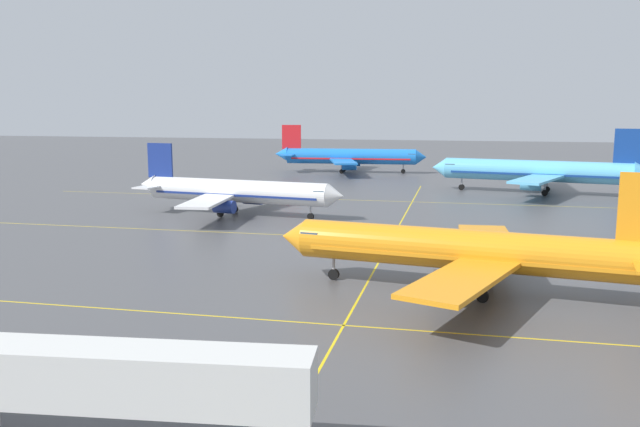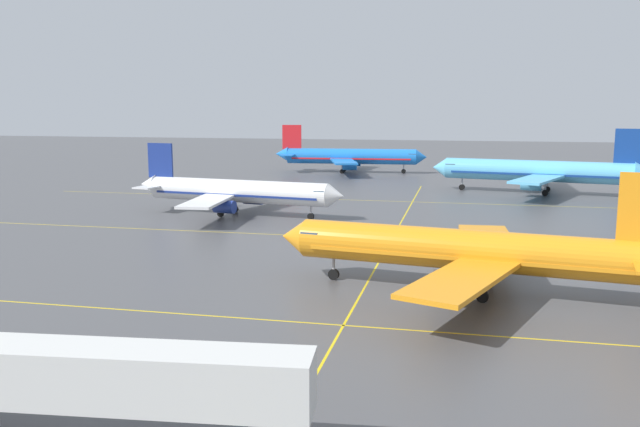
% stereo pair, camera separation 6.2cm
% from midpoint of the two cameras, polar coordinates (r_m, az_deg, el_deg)
% --- Properties ---
extents(airliner_second_row, '(35.41, 30.24, 11.02)m').
position_cam_midpoint_polar(airliner_second_row, '(58.60, 12.96, -3.17)').
color(airliner_second_row, orange).
rests_on(airliner_second_row, ground).
extents(airliner_third_row, '(33.69, 28.80, 10.48)m').
position_cam_midpoint_polar(airliner_third_row, '(99.01, -7.30, 1.91)').
color(airliner_third_row, white).
rests_on(airliner_third_row, ground).
extents(airliner_far_left_stand, '(39.13, 33.32, 12.20)m').
position_cam_midpoint_polar(airliner_far_left_stand, '(128.65, 18.35, 3.47)').
color(airliner_far_left_stand, '#5BB7E5').
rests_on(airliner_far_left_stand, ground).
extents(airliner_far_right_stand, '(37.07, 31.90, 11.52)m').
position_cam_midpoint_polar(airliner_far_right_stand, '(161.16, 2.54, 4.93)').
color(airliner_far_right_stand, blue).
rests_on(airliner_far_right_stand, ground).
extents(taxiway_markings, '(132.73, 144.01, 0.01)m').
position_cam_midpoint_polar(taxiway_markings, '(65.40, 4.64, -5.05)').
color(taxiway_markings, yellow).
rests_on(taxiway_markings, ground).
extents(jet_bridge, '(20.07, 4.76, 5.58)m').
position_cam_midpoint_polar(jet_bridge, '(33.04, -20.98, -12.85)').
color(jet_bridge, silver).
rests_on(jet_bridge, ground).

